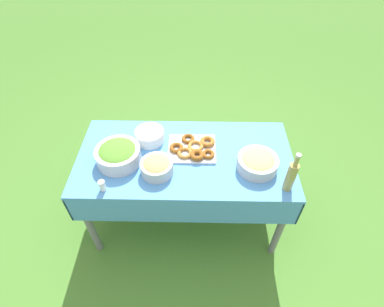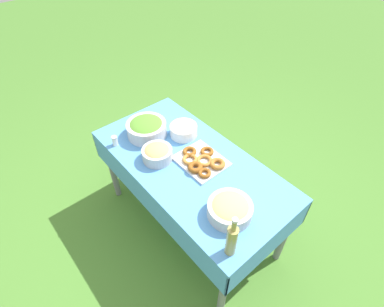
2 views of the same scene
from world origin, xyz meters
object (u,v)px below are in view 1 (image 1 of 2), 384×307
object	(u,v)px
pasta_bowl	(258,162)
olive_oil_bottle	(291,176)
donut_platter	(193,148)
bread_bowl	(157,166)
salad_bowl	(118,154)
plate_stack	(150,136)

from	to	relation	value
pasta_bowl	olive_oil_bottle	xyz separation A→B (m)	(-0.16, 0.16, 0.06)
pasta_bowl	donut_platter	world-z (taller)	pasta_bowl
donut_platter	bread_bowl	xyz separation A→B (m)	(0.23, 0.20, 0.03)
donut_platter	pasta_bowl	bearing A→B (deg)	159.80
pasta_bowl	donut_platter	distance (m)	0.44
donut_platter	salad_bowl	bearing A→B (deg)	12.50
salad_bowl	olive_oil_bottle	distance (m)	1.08
pasta_bowl	plate_stack	bearing A→B (deg)	-19.09
salad_bowl	pasta_bowl	size ratio (longest dim) A/B	1.13
salad_bowl	bread_bowl	size ratio (longest dim) A/B	1.41
pasta_bowl	plate_stack	xyz separation A→B (m)	(0.72, -0.25, -0.01)
plate_stack	bread_bowl	bearing A→B (deg)	105.10
plate_stack	salad_bowl	bearing A→B (deg)	48.78
plate_stack	bread_bowl	world-z (taller)	bread_bowl
donut_platter	olive_oil_bottle	size ratio (longest dim) A/B	1.15
salad_bowl	donut_platter	size ratio (longest dim) A/B	0.87
salad_bowl	bread_bowl	world-z (taller)	salad_bowl
pasta_bowl	bread_bowl	size ratio (longest dim) A/B	1.25
salad_bowl	pasta_bowl	bearing A→B (deg)	177.20
salad_bowl	bread_bowl	distance (m)	0.28
plate_stack	olive_oil_bottle	world-z (taller)	olive_oil_bottle
plate_stack	olive_oil_bottle	size ratio (longest dim) A/B	0.68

